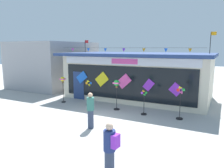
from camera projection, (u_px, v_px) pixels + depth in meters
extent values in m
plane|color=#ADAAA5|center=(94.00, 122.00, 11.08)|extent=(80.00, 80.00, 0.00)
cube|color=beige|center=(139.00, 77.00, 16.53)|extent=(10.06, 5.16, 3.13)
cube|color=navy|center=(137.00, 54.00, 15.90)|extent=(10.46, 5.97, 0.20)
cube|color=silver|center=(124.00, 61.00, 14.02)|extent=(9.25, 0.08, 0.48)
cube|color=#EA4CA3|center=(124.00, 61.00, 14.00)|extent=(1.81, 0.04, 0.33)
cube|color=black|center=(124.00, 83.00, 14.26)|extent=(9.05, 0.06, 2.17)
cube|color=navy|center=(79.00, 85.00, 15.97)|extent=(0.90, 0.07, 2.00)
cube|color=blue|center=(82.00, 77.00, 15.68)|extent=(0.97, 0.03, 0.93)
cube|color=yellow|center=(102.00, 79.00, 14.93)|extent=(1.08, 0.03, 1.07)
cube|color=#EA4CA3|center=(124.00, 81.00, 14.19)|extent=(1.06, 0.03, 1.04)
cube|color=purple|center=(149.00, 85.00, 13.46)|extent=(0.77, 0.03, 0.81)
cube|color=purple|center=(176.00, 89.00, 12.73)|extent=(0.86, 0.03, 0.86)
cylinder|color=black|center=(124.00, 48.00, 13.77)|extent=(9.65, 0.01, 0.01)
cone|color=#EA4CA3|center=(73.00, 50.00, 15.60)|extent=(0.20, 0.20, 0.22)
cone|color=blue|center=(88.00, 50.00, 15.00)|extent=(0.20, 0.20, 0.22)
cone|color=blue|center=(105.00, 50.00, 14.40)|extent=(0.20, 0.20, 0.22)
cone|color=purple|center=(124.00, 50.00, 13.80)|extent=(0.20, 0.20, 0.22)
cone|color=orange|center=(144.00, 50.00, 13.20)|extent=(0.20, 0.20, 0.22)
cone|color=blue|center=(166.00, 50.00, 12.60)|extent=(0.20, 0.20, 0.22)
cone|color=orange|center=(190.00, 50.00, 11.99)|extent=(0.20, 0.20, 0.22)
cylinder|color=black|center=(85.00, 46.00, 18.33)|extent=(0.04, 0.04, 0.99)
cube|color=red|center=(87.00, 42.00, 18.20)|extent=(0.32, 0.02, 0.22)
cylinder|color=black|center=(210.00, 43.00, 13.96)|extent=(0.04, 0.04, 1.38)
cube|color=orange|center=(214.00, 33.00, 13.79)|extent=(0.32, 0.02, 0.22)
cylinder|color=black|center=(64.00, 102.00, 15.13)|extent=(0.29, 0.29, 0.06)
cylinder|color=black|center=(63.00, 92.00, 15.01)|extent=(0.03, 0.03, 1.46)
sphere|color=yellow|center=(63.00, 79.00, 14.87)|extent=(0.31, 0.31, 0.31)
cube|color=#EA4CA3|center=(63.00, 79.00, 14.87)|extent=(0.32, 0.32, 0.07)
cube|color=brown|center=(63.00, 82.00, 14.91)|extent=(0.10, 0.10, 0.10)
cylinder|color=black|center=(89.00, 105.00, 14.35)|extent=(0.38, 0.38, 0.06)
cylinder|color=black|center=(89.00, 94.00, 14.23)|extent=(0.03, 0.03, 1.47)
cylinder|color=black|center=(89.00, 83.00, 14.08)|extent=(0.06, 0.04, 0.06)
cone|color=blue|center=(90.00, 83.00, 14.03)|extent=(0.16, 0.17, 0.16)
cone|color=yellow|center=(89.00, 81.00, 14.06)|extent=(0.17, 0.16, 0.16)
cone|color=orange|center=(87.00, 83.00, 14.13)|extent=(0.16, 0.17, 0.16)
cone|color=yellow|center=(89.00, 85.00, 14.10)|extent=(0.17, 0.16, 0.16)
cylinder|color=black|center=(117.00, 109.00, 13.31)|extent=(0.36, 0.36, 0.06)
cylinder|color=black|center=(117.00, 98.00, 13.20)|extent=(0.03, 0.03, 1.46)
sphere|color=green|center=(117.00, 83.00, 13.05)|extent=(0.36, 0.36, 0.36)
cube|color=#EA4CA3|center=(117.00, 83.00, 13.05)|extent=(0.37, 0.37, 0.08)
cube|color=brown|center=(117.00, 87.00, 13.09)|extent=(0.10, 0.10, 0.10)
cylinder|color=black|center=(144.00, 114.00, 12.32)|extent=(0.32, 0.32, 0.06)
cylinder|color=black|center=(144.00, 104.00, 12.23)|extent=(0.03, 0.03, 1.25)
cylinder|color=black|center=(144.00, 93.00, 12.09)|extent=(0.06, 0.04, 0.06)
cone|color=green|center=(146.00, 93.00, 12.05)|extent=(0.14, 0.14, 0.14)
cone|color=orange|center=(144.00, 91.00, 12.08)|extent=(0.14, 0.14, 0.14)
cone|color=purple|center=(142.00, 93.00, 12.13)|extent=(0.14, 0.14, 0.14)
cone|color=green|center=(144.00, 95.00, 12.11)|extent=(0.14, 0.14, 0.14)
cylinder|color=black|center=(179.00, 119.00, 11.54)|extent=(0.36, 0.36, 0.06)
cylinder|color=black|center=(180.00, 105.00, 11.42)|extent=(0.03, 0.03, 1.57)
cylinder|color=black|center=(181.00, 90.00, 11.25)|extent=(0.06, 0.04, 0.06)
cone|color=green|center=(183.00, 90.00, 11.20)|extent=(0.17, 0.18, 0.17)
cone|color=yellow|center=(181.00, 88.00, 11.23)|extent=(0.18, 0.17, 0.17)
cone|color=red|center=(178.00, 90.00, 11.31)|extent=(0.17, 0.18, 0.17)
cone|color=#EA4CA3|center=(181.00, 92.00, 11.27)|extent=(0.18, 0.17, 0.17)
cylinder|color=#333D56|center=(91.00, 119.00, 10.20)|extent=(0.28, 0.28, 0.86)
cylinder|color=#337066|center=(90.00, 104.00, 10.09)|extent=(0.34, 0.34, 0.60)
sphere|color=tan|center=(90.00, 95.00, 10.02)|extent=(0.22, 0.22, 0.22)
cylinder|color=#333D56|center=(109.00, 165.00, 6.22)|extent=(0.28, 0.28, 0.86)
cylinder|color=navy|center=(109.00, 141.00, 6.10)|extent=(0.34, 0.34, 0.60)
sphere|color=beige|center=(109.00, 126.00, 6.03)|extent=(0.22, 0.22, 0.22)
cube|color=purple|center=(116.00, 141.00, 5.99)|extent=(0.18, 0.27, 0.38)
cube|color=#99999E|center=(55.00, 64.00, 21.47)|extent=(5.73, 7.24, 4.22)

